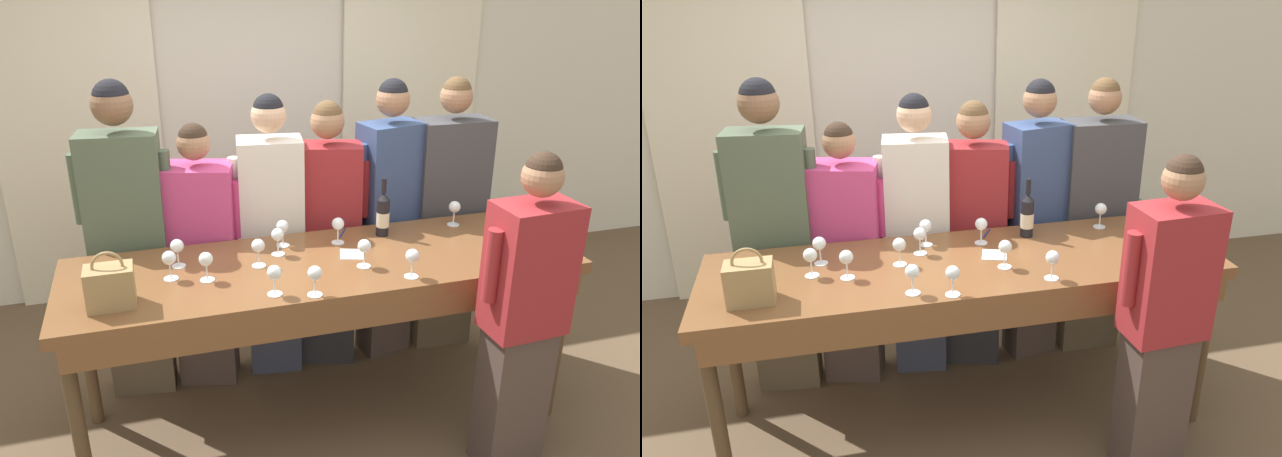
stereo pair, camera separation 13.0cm
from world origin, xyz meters
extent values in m
plane|color=brown|center=(0.00, 0.00, 0.00)|extent=(18.00, 18.00, 0.00)
cube|color=silver|center=(0.00, 1.95, 1.40)|extent=(12.00, 0.06, 2.80)
cube|color=#EFE5C6|center=(-1.28, 1.88, 1.34)|extent=(1.15, 0.03, 2.69)
cube|color=#EFE5C6|center=(1.28, 1.88, 1.34)|extent=(1.15, 0.03, 2.69)
cube|color=brown|center=(0.00, 0.00, 0.96)|extent=(2.67, 0.80, 0.06)
cube|color=brown|center=(0.00, -0.38, 0.87)|extent=(2.56, 0.03, 0.12)
cylinder|color=#4C3823|center=(-1.26, -0.32, 0.47)|extent=(0.07, 0.07, 0.93)
cylinder|color=#4C3823|center=(1.26, -0.32, 0.47)|extent=(0.07, 0.07, 0.93)
cylinder|color=#4C3823|center=(-1.26, 0.32, 0.47)|extent=(0.07, 0.07, 0.93)
cylinder|color=#4C3823|center=(1.26, 0.32, 0.47)|extent=(0.07, 0.07, 0.93)
cylinder|color=black|center=(0.42, 0.24, 1.10)|extent=(0.07, 0.07, 0.21)
cone|color=black|center=(0.42, 0.24, 1.23)|extent=(0.07, 0.07, 0.04)
cylinder|color=black|center=(0.42, 0.24, 1.29)|extent=(0.03, 0.03, 0.09)
cylinder|color=beige|center=(0.42, 0.24, 1.09)|extent=(0.07, 0.07, 0.09)
cube|color=#997A4C|center=(-1.05, -0.19, 1.09)|extent=(0.21, 0.14, 0.19)
torus|color=#997A4C|center=(-1.05, -0.19, 1.19)|extent=(0.14, 0.01, 0.14)
cylinder|color=white|center=(0.36, -0.29, 1.00)|extent=(0.07, 0.07, 0.00)
cylinder|color=white|center=(0.36, -0.29, 1.04)|extent=(0.01, 0.01, 0.08)
sphere|color=white|center=(0.36, -0.29, 1.11)|extent=(0.07, 0.07, 0.07)
cylinder|color=white|center=(-0.78, 0.01, 1.00)|extent=(0.07, 0.07, 0.00)
cylinder|color=white|center=(-0.78, 0.01, 1.04)|extent=(0.01, 0.01, 0.08)
sphere|color=white|center=(-0.78, 0.01, 1.11)|extent=(0.07, 0.07, 0.07)
cylinder|color=white|center=(-0.73, 0.14, 1.00)|extent=(0.07, 0.07, 0.00)
cylinder|color=white|center=(-0.73, 0.14, 1.04)|extent=(0.01, 0.01, 0.08)
sphere|color=white|center=(-0.73, 0.14, 1.11)|extent=(0.07, 0.07, 0.07)
cylinder|color=white|center=(-0.21, 0.14, 1.00)|extent=(0.07, 0.07, 0.00)
cylinder|color=white|center=(-0.21, 0.14, 1.04)|extent=(0.01, 0.01, 0.08)
sphere|color=white|center=(-0.21, 0.14, 1.11)|extent=(0.07, 0.07, 0.07)
cylinder|color=white|center=(0.14, 0.20, 1.00)|extent=(0.07, 0.07, 0.00)
cylinder|color=white|center=(0.14, 0.20, 1.04)|extent=(0.01, 0.01, 0.08)
sphere|color=white|center=(0.14, 0.20, 1.11)|extent=(0.07, 0.07, 0.07)
sphere|color=maroon|center=(0.14, 0.20, 1.10)|extent=(0.04, 0.04, 0.04)
cylinder|color=white|center=(-0.16, 0.25, 1.00)|extent=(0.07, 0.07, 0.00)
cylinder|color=white|center=(-0.16, 0.25, 1.04)|extent=(0.01, 0.01, 0.08)
sphere|color=white|center=(-0.16, 0.25, 1.11)|extent=(0.07, 0.07, 0.07)
cylinder|color=white|center=(-0.32, -0.29, 1.00)|extent=(0.07, 0.07, 0.00)
cylinder|color=white|center=(-0.32, -0.29, 1.04)|extent=(0.01, 0.01, 0.08)
sphere|color=white|center=(-0.32, -0.29, 1.11)|extent=(0.07, 0.07, 0.07)
sphere|color=maroon|center=(-0.32, -0.29, 1.10)|extent=(0.04, 0.04, 0.04)
cylinder|color=white|center=(0.88, 0.27, 1.00)|extent=(0.07, 0.07, 0.00)
cylinder|color=white|center=(0.88, 0.27, 1.04)|extent=(0.01, 0.01, 0.08)
sphere|color=white|center=(0.88, 0.27, 1.11)|extent=(0.07, 0.07, 0.07)
cylinder|color=white|center=(-0.61, -0.06, 1.00)|extent=(0.07, 0.07, 0.00)
cylinder|color=white|center=(-0.61, -0.06, 1.04)|extent=(0.01, 0.01, 0.08)
sphere|color=white|center=(-0.61, -0.06, 1.11)|extent=(0.07, 0.07, 0.07)
sphere|color=maroon|center=(-0.61, -0.06, 1.10)|extent=(0.04, 0.04, 0.04)
cylinder|color=white|center=(0.18, -0.12, 1.00)|extent=(0.07, 0.07, 0.00)
cylinder|color=white|center=(0.18, -0.12, 1.04)|extent=(0.01, 0.01, 0.08)
sphere|color=white|center=(0.18, -0.12, 1.11)|extent=(0.07, 0.07, 0.07)
cylinder|color=white|center=(-0.15, -0.34, 1.00)|extent=(0.07, 0.07, 0.00)
cylinder|color=white|center=(-0.15, -0.34, 1.04)|extent=(0.01, 0.01, 0.08)
sphere|color=white|center=(-0.15, -0.34, 1.11)|extent=(0.07, 0.07, 0.07)
sphere|color=maroon|center=(-0.15, -0.34, 1.10)|extent=(0.04, 0.04, 0.04)
cylinder|color=white|center=(-0.34, 0.03, 1.00)|extent=(0.07, 0.07, 0.00)
cylinder|color=white|center=(-0.34, 0.03, 1.04)|extent=(0.01, 0.01, 0.08)
sphere|color=white|center=(-0.34, 0.03, 1.11)|extent=(0.07, 0.07, 0.07)
sphere|color=maroon|center=(-0.34, 0.03, 1.10)|extent=(0.04, 0.04, 0.04)
cube|color=white|center=(0.17, 0.03, 1.00)|extent=(0.16, 0.16, 0.00)
cylinder|color=#193399|center=(0.20, 0.32, 1.00)|extent=(0.08, 0.12, 0.01)
cube|color=brown|center=(-0.98, 0.58, 0.45)|extent=(0.38, 0.24, 0.89)
cube|color=#4C5B47|center=(-0.98, 0.58, 1.25)|extent=(0.45, 0.28, 0.71)
sphere|color=brown|center=(-0.98, 0.58, 1.75)|extent=(0.22, 0.22, 0.22)
sphere|color=black|center=(-0.98, 0.58, 1.79)|extent=(0.19, 0.19, 0.19)
cylinder|color=#4C5B47|center=(-0.75, 0.56, 1.30)|extent=(0.08, 0.08, 0.39)
cylinder|color=#4C5B47|center=(-1.21, 0.61, 1.30)|extent=(0.08, 0.08, 0.39)
cube|color=#473833|center=(-0.58, 0.58, 0.39)|extent=(0.39, 0.31, 0.78)
cube|color=#C63D7A|center=(-0.58, 0.58, 1.08)|extent=(0.46, 0.37, 0.61)
sphere|color=#9E7051|center=(-0.58, 0.58, 1.51)|extent=(0.19, 0.19, 0.19)
sphere|color=#332319|center=(-0.58, 0.58, 1.55)|extent=(0.16, 0.16, 0.16)
cylinder|color=#C63D7A|center=(-0.36, 0.53, 1.13)|extent=(0.09, 0.09, 0.34)
cylinder|color=#C63D7A|center=(-0.79, 0.64, 1.13)|extent=(0.09, 0.09, 0.34)
cube|color=#383D51|center=(-0.15, 0.58, 0.42)|extent=(0.34, 0.25, 0.84)
cube|color=silver|center=(-0.15, 0.58, 1.18)|extent=(0.40, 0.29, 0.67)
sphere|color=#DBAD89|center=(-0.15, 0.58, 1.65)|extent=(0.20, 0.20, 0.20)
sphere|color=black|center=(-0.15, 0.58, 1.68)|extent=(0.17, 0.17, 0.17)
cylinder|color=silver|center=(0.05, 0.56, 1.23)|extent=(0.08, 0.08, 0.37)
cylinder|color=silver|center=(-0.36, 0.61, 1.23)|extent=(0.08, 0.08, 0.37)
cube|color=#28282D|center=(0.19, 0.58, 0.41)|extent=(0.39, 0.28, 0.81)
cube|color=maroon|center=(0.19, 0.58, 1.13)|extent=(0.46, 0.33, 0.64)
sphere|color=#9E7051|center=(0.19, 0.58, 1.59)|extent=(0.20, 0.20, 0.20)
sphere|color=brown|center=(0.19, 0.58, 1.62)|extent=(0.18, 0.18, 0.18)
cylinder|color=maroon|center=(0.41, 0.53, 1.18)|extent=(0.09, 0.09, 0.35)
cylinder|color=maroon|center=(-0.03, 0.64, 1.18)|extent=(0.09, 0.09, 0.35)
cube|color=#473833|center=(0.59, 0.58, 0.43)|extent=(0.34, 0.26, 0.87)
cube|color=#334775|center=(0.59, 0.58, 1.21)|extent=(0.40, 0.31, 0.69)
sphere|color=#9E7051|center=(0.59, 0.58, 1.69)|extent=(0.20, 0.20, 0.20)
sphere|color=black|center=(0.59, 0.58, 1.73)|extent=(0.18, 0.18, 0.18)
cylinder|color=#334775|center=(0.78, 0.63, 1.26)|extent=(0.08, 0.08, 0.38)
cylinder|color=#334775|center=(0.39, 0.54, 1.26)|extent=(0.08, 0.08, 0.38)
cube|color=brown|center=(1.00, 0.58, 0.43)|extent=(0.39, 0.23, 0.87)
cube|color=#3D3D42|center=(1.00, 0.58, 1.21)|extent=(0.46, 0.27, 0.69)
sphere|color=#9E7051|center=(1.00, 0.58, 1.69)|extent=(0.20, 0.20, 0.20)
sphere|color=brown|center=(1.00, 0.58, 1.72)|extent=(0.17, 0.17, 0.17)
cylinder|color=#3D3D42|center=(1.25, 0.58, 1.26)|extent=(0.07, 0.07, 0.38)
cylinder|color=#3D3D42|center=(0.75, 0.59, 1.26)|extent=(0.07, 0.07, 0.38)
cube|color=#473833|center=(0.81, -0.59, 0.40)|extent=(0.32, 0.22, 0.80)
cube|color=maroon|center=(0.81, -0.59, 1.12)|extent=(0.38, 0.26, 0.64)
sphere|color=#9E7051|center=(0.81, -0.59, 1.56)|extent=(0.18, 0.18, 0.18)
sphere|color=#332319|center=(0.81, -0.59, 1.60)|extent=(0.16, 0.16, 0.16)
cylinder|color=maroon|center=(0.61, -0.61, 1.17)|extent=(0.07, 0.07, 0.35)
cylinder|color=maroon|center=(1.02, -0.58, 1.17)|extent=(0.07, 0.07, 0.35)
cylinder|color=#4C4C51|center=(1.86, 1.62, 0.13)|extent=(0.27, 0.27, 0.25)
ellipsoid|color=#38753D|center=(1.86, 1.62, 0.43)|extent=(0.28, 0.28, 0.40)
camera|label=1|loc=(-0.83, -2.81, 2.39)|focal=35.00mm
camera|label=2|loc=(-0.70, -2.84, 2.39)|focal=35.00mm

